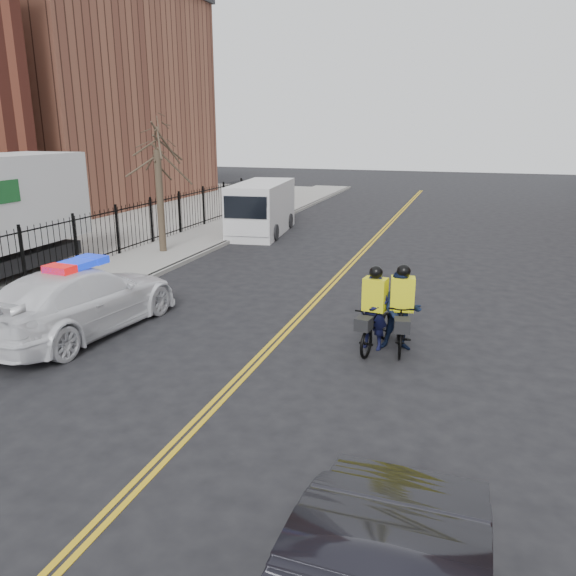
# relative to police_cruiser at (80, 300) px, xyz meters

# --- Properties ---
(ground) EXTENTS (120.00, 120.00, 0.00)m
(ground) POSITION_rel_police_cruiser_xyz_m (4.85, -1.42, -0.84)
(ground) COLOR black
(ground) RESTS_ON ground
(center_line_left) EXTENTS (0.10, 60.00, 0.01)m
(center_line_left) POSITION_rel_police_cruiser_xyz_m (4.77, 6.58, -0.84)
(center_line_left) COLOR gold
(center_line_left) RESTS_ON ground
(center_line_right) EXTENTS (0.10, 60.00, 0.01)m
(center_line_right) POSITION_rel_police_cruiser_xyz_m (4.93, 6.58, -0.84)
(center_line_right) COLOR gold
(center_line_right) RESTS_ON ground
(sidewalk) EXTENTS (3.00, 60.00, 0.15)m
(sidewalk) POSITION_rel_police_cruiser_xyz_m (-2.65, 6.58, -0.77)
(sidewalk) COLOR gray
(sidewalk) RESTS_ON ground
(curb) EXTENTS (0.20, 60.00, 0.15)m
(curb) POSITION_rel_police_cruiser_xyz_m (-1.15, 6.58, -0.77)
(curb) COLOR gray
(curb) RESTS_ON ground
(iron_fence) EXTENTS (0.12, 28.00, 2.00)m
(iron_fence) POSITION_rel_police_cruiser_xyz_m (-4.15, 6.58, 0.16)
(iron_fence) COLOR black
(iron_fence) RESTS_ON ground
(warehouse_far) EXTENTS (14.00, 18.00, 14.00)m
(warehouse_far) POSITION_rel_police_cruiser_xyz_m (-18.15, 22.58, 6.16)
(warehouse_far) COLOR brown
(warehouse_far) RESTS_ON ground
(street_tree) EXTENTS (3.20, 3.20, 4.80)m
(street_tree) POSITION_rel_police_cruiser_xyz_m (-2.75, 8.58, 2.69)
(street_tree) COLOR #3D2F24
(street_tree) RESTS_ON sidewalk
(police_cruiser) EXTENTS (2.80, 5.94, 1.83)m
(police_cruiser) POSITION_rel_police_cruiser_xyz_m (0.00, 0.00, 0.00)
(police_cruiser) COLOR white
(police_cruiser) RESTS_ON ground
(cargo_van) EXTENTS (2.81, 6.05, 2.45)m
(cargo_van) POSITION_rel_police_cruiser_xyz_m (-0.63, 14.15, 0.35)
(cargo_van) COLOR silver
(cargo_van) RESTS_ON ground
(cyclist_near) EXTENTS (1.01, 2.10, 1.98)m
(cyclist_near) POSITION_rel_police_cruiser_xyz_m (7.14, 1.21, -0.16)
(cyclist_near) COLOR black
(cyclist_near) RESTS_ON ground
(cyclist_far) EXTENTS (1.01, 2.07, 2.03)m
(cyclist_far) POSITION_rel_police_cruiser_xyz_m (7.74, 1.32, -0.04)
(cyclist_far) COLOR black
(cyclist_far) RESTS_ON ground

